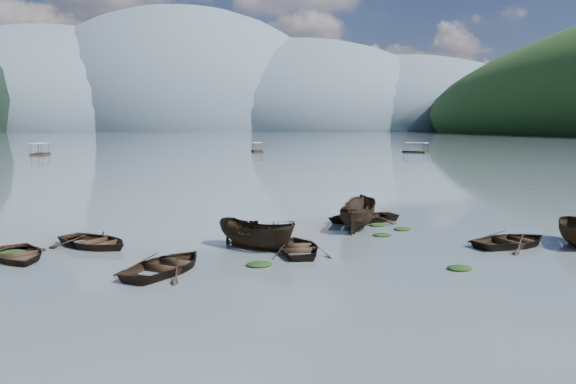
{
  "coord_description": "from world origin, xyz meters",
  "views": [
    {
      "loc": [
        -4.07,
        -18.21,
        5.85
      ],
      "look_at": [
        0.0,
        12.0,
        2.0
      ],
      "focal_mm": 32.0,
      "sensor_mm": 36.0,
      "label": 1
    }
  ],
  "objects": [
    {
      "name": "ground_plane",
      "position": [
        0.0,
        0.0,
        0.0
      ],
      "size": [
        2400.0,
        2400.0,
        0.0
      ],
      "primitive_type": "plane",
      "color": "#505C64"
    },
    {
      "name": "haze_mtn_a",
      "position": [
        -260.0,
        900.0,
        0.0
      ],
      "size": [
        520.0,
        520.0,
        280.0
      ],
      "primitive_type": "ellipsoid",
      "color": "#475666",
      "rests_on": "ground"
    },
    {
      "name": "haze_mtn_b",
      "position": [
        -60.0,
        900.0,
        0.0
      ],
      "size": [
        520.0,
        520.0,
        340.0
      ],
      "primitive_type": "ellipsoid",
      "color": "#475666",
      "rests_on": "ground"
    },
    {
      "name": "haze_mtn_c",
      "position": [
        140.0,
        900.0,
        0.0
      ],
      "size": [
        520.0,
        520.0,
        260.0
      ],
      "primitive_type": "ellipsoid",
      "color": "#475666",
      "rests_on": "ground"
    },
    {
      "name": "haze_mtn_d",
      "position": [
        320.0,
        900.0,
        0.0
      ],
      "size": [
        520.0,
        520.0,
        220.0
      ],
      "primitive_type": "ellipsoid",
      "color": "#475666",
      "rests_on": "ground"
    },
    {
      "name": "rowboat_0",
      "position": [
        -13.0,
        5.56,
        0.0
      ],
      "size": [
        4.26,
        4.75,
        0.81
      ],
      "primitive_type": "imported",
      "rotation": [
        0.0,
        0.0,
        0.47
      ],
      "color": "black",
      "rests_on": "ground"
    },
    {
      "name": "rowboat_1",
      "position": [
        -6.26,
        2.71,
        0.0
      ],
      "size": [
        4.96,
        5.36,
        0.9
      ],
      "primitive_type": "imported",
      "rotation": [
        0.0,
        0.0,
        2.58
      ],
      "color": "black",
      "rests_on": "ground"
    },
    {
      "name": "rowboat_2",
      "position": [
        -2.32,
        6.12,
        0.0
      ],
      "size": [
        4.43,
        4.15,
        1.71
      ],
      "primitive_type": "imported",
      "rotation": [
        0.0,
        0.0,
        0.86
      ],
      "color": "black",
      "rests_on": "ground"
    },
    {
      "name": "rowboat_3",
      "position": [
        -0.4,
        5.23,
        0.0
      ],
      "size": [
        3.0,
        4.09,
        0.82
      ],
      "primitive_type": "imported",
      "rotation": [
        0.0,
        0.0,
        3.1
      ],
      "color": "black",
      "rests_on": "ground"
    },
    {
      "name": "rowboat_4",
      "position": [
        10.34,
        5.05,
        0.0
      ],
      "size": [
        5.12,
        4.3,
        0.91
      ],
      "primitive_type": "imported",
      "rotation": [
        0.0,
        0.0,
        1.87
      ],
      "color": "black",
      "rests_on": "ground"
    },
    {
      "name": "rowboat_6",
      "position": [
        -10.25,
        7.63,
        0.0
      ],
      "size": [
        5.33,
        5.2,
        0.9
      ],
      "primitive_type": "imported",
      "rotation": [
        0.0,
        0.0,
        0.86
      ],
      "color": "black",
      "rests_on": "ground"
    },
    {
      "name": "rowboat_7",
      "position": [
        4.69,
        12.45,
        0.0
      ],
      "size": [
        5.21,
        4.2,
        0.96
      ],
      "primitive_type": "imported",
      "rotation": [
        0.0,
        0.0,
        4.92
      ],
      "color": "black",
      "rests_on": "ground"
    },
    {
      "name": "rowboat_8",
      "position": [
        3.86,
        10.38,
        0.0
      ],
      "size": [
        3.74,
        5.24,
        1.9
      ],
      "primitive_type": "imported",
      "rotation": [
        0.0,
        0.0,
        2.71
      ],
      "color": "black",
      "rests_on": "ground"
    },
    {
      "name": "weed_clump_0",
      "position": [
        -2.45,
        3.01,
        0.0
      ],
      "size": [
        1.08,
        0.88,
        0.24
      ],
      "primitive_type": "ellipsoid",
      "color": "black",
      "rests_on": "ground"
    },
    {
      "name": "weed_clump_1",
      "position": [
        -2.56,
        6.84,
        0.0
      ],
      "size": [
        0.89,
        0.71,
        0.2
      ],
      "primitive_type": "ellipsoid",
      "color": "black",
      "rests_on": "ground"
    },
    {
      "name": "weed_clump_2",
      "position": [
        5.74,
        1.33,
        0.0
      ],
      "size": [
        1.04,
        0.83,
        0.23
      ],
      "primitive_type": "ellipsoid",
      "color": "black",
      "rests_on": "ground"
    },
    {
      "name": "weed_clump_3",
      "position": [
        6.29,
        9.57,
        0.0
      ],
      "size": [
        0.98,
        0.82,
        0.22
      ],
      "primitive_type": "ellipsoid",
      "color": "black",
      "rests_on": "ground"
    },
    {
      "name": "weed_clump_4",
      "position": [
        4.64,
        8.18,
        0.0
      ],
      "size": [
        1.03,
        0.82,
        0.21
      ],
      "primitive_type": "ellipsoid",
      "color": "black",
      "rests_on": "ground"
    },
    {
      "name": "weed_clump_5",
      "position": [
        -13.66,
        6.53,
        0.0
      ],
      "size": [
        1.19,
        0.96,
        0.25
      ],
      "primitive_type": "ellipsoid",
      "color": "black",
      "rests_on": "ground"
    },
    {
      "name": "weed_clump_6",
      "position": [
        -2.87,
        12.05,
        0.0
      ],
      "size": [
        1.07,
        0.89,
        0.22
      ],
      "primitive_type": "ellipsoid",
      "color": "black",
      "rests_on": "ground"
    },
    {
      "name": "weed_clump_7",
      "position": [
        5.26,
        10.99,
        0.0
      ],
      "size": [
        1.01,
        0.81,
        0.22
      ],
      "primitive_type": "ellipsoid",
      "color": "black",
      "rests_on": "ground"
    },
    {
      "name": "pontoon_left",
      "position": [
        -41.98,
        97.73,
        0.0
      ],
      "size": [
        2.97,
        6.45,
        2.42
      ],
      "primitive_type": null,
      "rotation": [
        0.0,
        0.0,
        0.05
      ],
      "color": "black",
      "rests_on": "ground"
    },
    {
      "name": "pontoon_centre",
      "position": [
        5.04,
        104.44,
        0.0
      ],
      "size": [
        2.54,
        5.77,
        2.19
      ],
      "primitive_type": null,
      "rotation": [
        0.0,
        0.0,
        0.03
      ],
      "color": "black",
      "rests_on": "ground"
    },
    {
      "name": "pontoon_right",
      "position": [
        41.46,
        96.47,
        0.0
      ],
      "size": [
        5.61,
        5.97,
        2.22
      ],
      "primitive_type": null,
      "rotation": [
        0.0,
        0.0,
        0.71
      ],
      "color": "black",
      "rests_on": "ground"
    }
  ]
}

